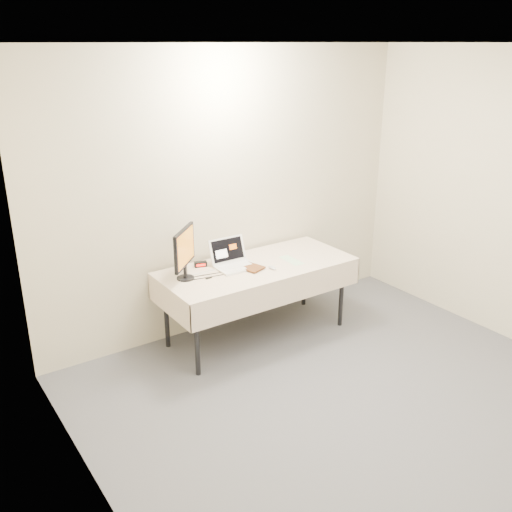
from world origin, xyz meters
TOP-DOWN VIEW (x-y plane):
  - ground at (0.00, 0.00)m, footprint 5.00×5.00m
  - back_wall at (0.00, 2.50)m, footprint 4.00×0.10m
  - table at (0.00, 2.05)m, footprint 1.86×0.81m
  - laptop at (-0.20, 2.16)m, footprint 0.37×0.35m
  - monitor at (-0.71, 2.14)m, footprint 0.35×0.33m
  - book at (-0.18, 1.99)m, footprint 0.17×0.07m
  - alarm_clock at (-0.45, 2.32)m, footprint 0.13×0.08m
  - clicker at (0.07, 1.89)m, footprint 0.05×0.10m
  - paper_form at (0.35, 1.97)m, footprint 0.12×0.29m
  - usb_dongle at (-0.53, 2.03)m, footprint 0.06×0.02m

SIDE VIEW (x-z plane):
  - ground at x=0.00m, z-range 0.00..0.00m
  - table at x=0.00m, z-range 0.31..1.05m
  - paper_form at x=0.35m, z-range 0.74..0.74m
  - usb_dongle at x=-0.53m, z-range 0.74..0.75m
  - clicker at x=0.07m, z-range 0.74..0.76m
  - alarm_clock at x=-0.45m, z-range 0.74..0.79m
  - laptop at x=-0.20m, z-range 0.67..0.92m
  - book at x=-0.18m, z-range 0.74..0.97m
  - monitor at x=-0.71m, z-range 0.78..1.24m
  - back_wall at x=0.00m, z-range 0.00..2.70m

